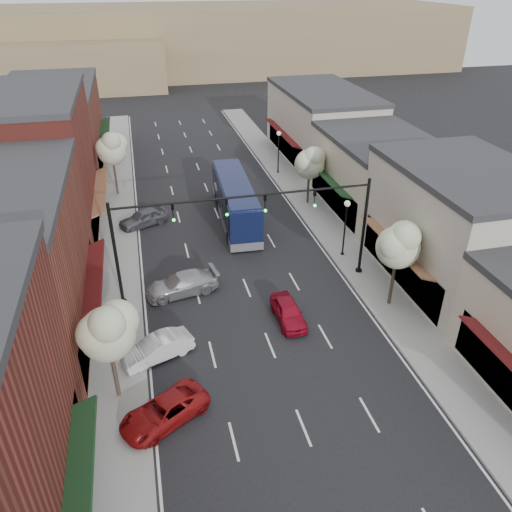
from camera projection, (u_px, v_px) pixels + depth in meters
ground at (280, 369)px, 26.49m from camera, size 160.00×160.00×0.00m
sidewalk_left at (117, 230)px, 40.30m from camera, size 2.80×73.00×0.15m
sidewalk_right at (314, 210)px, 43.72m from camera, size 2.80×73.00×0.15m
curb_left at (135, 229)px, 40.59m from camera, size 0.25×73.00×0.17m
curb_right at (299, 211)px, 43.43m from camera, size 0.25×73.00×0.17m
bldg_left_midfar at (28, 167)px, 37.71m from camera, size 10.14×14.10×10.90m
bldg_left_far at (54, 127)px, 51.79m from camera, size 10.14×18.10×8.40m
bldg_right_midnear at (459, 227)px, 32.37m from camera, size 9.14×12.10×7.90m
bldg_right_midfar at (376, 173)px, 42.82m from camera, size 9.14×12.10×6.40m
bldg_right_far at (321, 124)px, 54.35m from camera, size 9.14×16.10×7.40m
hill_far at (156, 40)px, 99.16m from camera, size 120.00×30.00×12.00m
hill_near at (14, 66)px, 84.99m from camera, size 50.00×20.00×8.00m
signal_mast_right at (331, 217)px, 32.04m from camera, size 8.22×0.46×7.00m
signal_mast_left at (154, 236)px, 29.76m from camera, size 8.22×0.46×7.00m
tree_right_near at (400, 244)px, 29.27m from camera, size 2.85×2.65×5.95m
tree_right_far at (310, 162)px, 42.96m from camera, size 2.85×2.65×5.43m
tree_left_near at (108, 330)px, 22.65m from camera, size 2.85×2.65×5.69m
tree_left_far at (112, 148)px, 44.32m from camera, size 2.85×2.65×6.13m
lamp_post_near at (346, 219)px, 35.40m from camera, size 0.44×0.44×4.44m
lamp_post_far at (279, 145)px, 50.11m from camera, size 0.44×0.44×4.44m
coach_bus at (235, 200)px, 41.16m from camera, size 3.05×11.53×3.50m
red_hatchback at (288, 312)px, 29.85m from camera, size 1.58×3.77×1.28m
parked_car_a at (164, 411)px, 23.21m from camera, size 4.72×3.88×1.20m
parked_car_b at (158, 348)px, 26.97m from camera, size 4.14×2.67×1.29m
parked_car_c at (182, 284)px, 32.37m from camera, size 5.02×2.71×1.38m
parked_car_d at (144, 218)px, 40.92m from camera, size 4.38×3.24×1.39m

